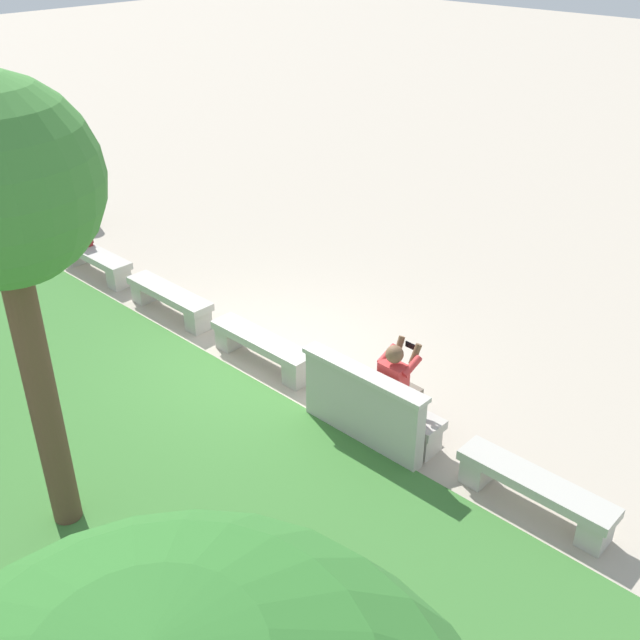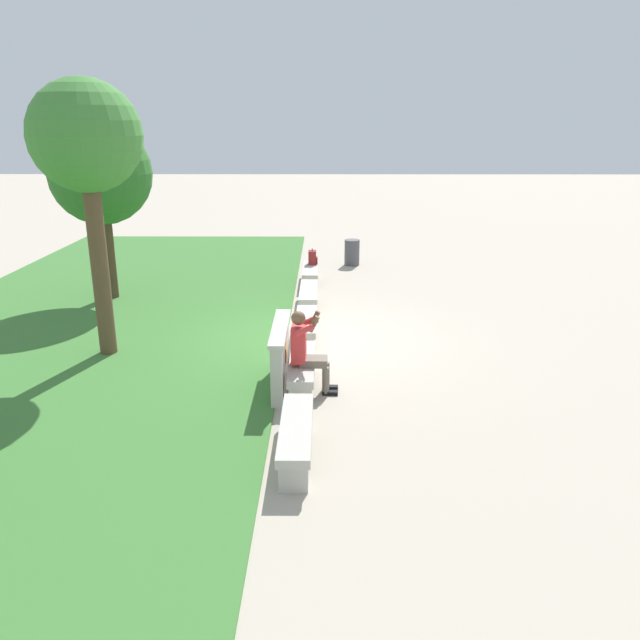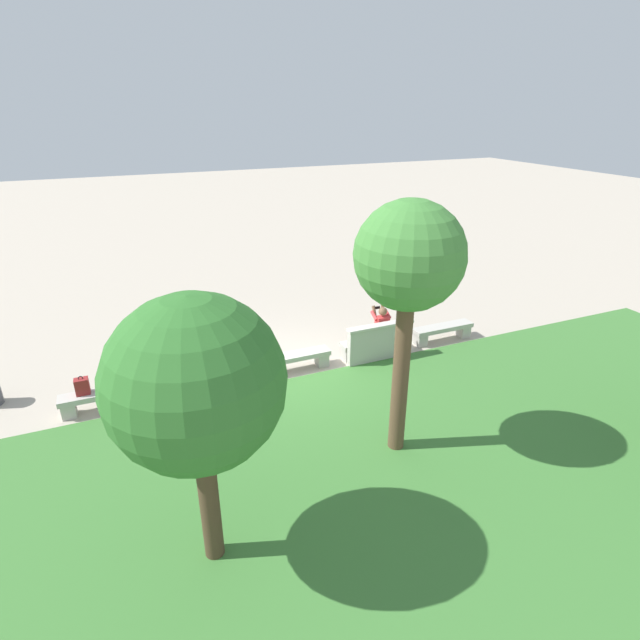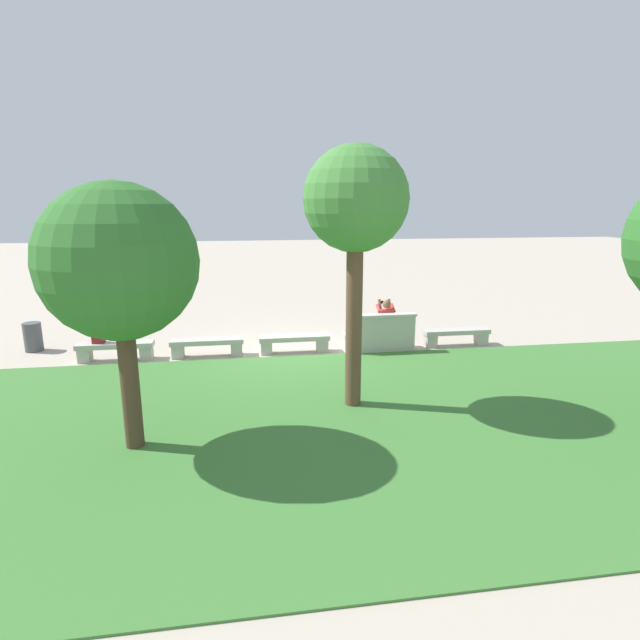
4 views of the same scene
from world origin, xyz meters
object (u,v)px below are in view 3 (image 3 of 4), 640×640
at_px(bench_mid, 295,360).
at_px(bench_far, 206,377).
at_px(tree_left_background, 196,384).
at_px(bench_near, 373,344).
at_px(bench_end, 104,397).
at_px(backpack, 82,386).
at_px(tree_behind_wall, 409,261).
at_px(bench_main, 442,331).
at_px(person_photographer, 380,327).

height_order(bench_mid, bench_far, same).
relative_size(bench_mid, tree_left_background, 0.44).
distance_m(bench_near, bench_far, 4.38).
xyz_separation_m(bench_near, bench_end, (6.57, 0.00, 0.00)).
relative_size(bench_mid, backpack, 4.20).
distance_m(bench_end, tree_left_background, 5.57).
bearing_deg(bench_end, bench_mid, 180.00).
bearing_deg(tree_behind_wall, bench_near, -111.89).
distance_m(bench_near, backpack, 6.96).
height_order(bench_far, tree_behind_wall, tree_behind_wall).
distance_m(bench_near, tree_behind_wall, 5.17).
bearing_deg(bench_far, bench_end, 0.00).
bearing_deg(bench_main, bench_mid, 0.00).
height_order(bench_end, person_photographer, person_photographer).
relative_size(bench_far, tree_left_background, 0.44).
bearing_deg(backpack, tree_left_background, 110.25).
height_order(person_photographer, tree_behind_wall, tree_behind_wall).
bearing_deg(tree_behind_wall, bench_far, -50.67).
height_order(bench_mid, tree_left_background, tree_left_background).
distance_m(person_photographer, backpack, 7.17).
xyz_separation_m(bench_far, backpack, (2.57, -0.04, 0.33)).
bearing_deg(bench_near, bench_main, 180.00).
bearing_deg(bench_mid, bench_near, 180.00).
relative_size(bench_main, tree_behind_wall, 0.38).
relative_size(bench_near, bench_mid, 1.00).
bearing_deg(tree_behind_wall, tree_left_background, 16.88).
xyz_separation_m(bench_near, bench_mid, (2.19, 0.00, 0.00)).
relative_size(backpack, tree_behind_wall, 0.09).
relative_size(bench_mid, person_photographer, 1.36).
bearing_deg(bench_far, person_photographer, -179.03).
distance_m(backpack, tree_left_background, 5.57).
bearing_deg(bench_main, backpack, -0.28).
relative_size(bench_far, tree_behind_wall, 0.38).
height_order(bench_main, bench_end, same).
bearing_deg(bench_mid, backpack, -0.53).
height_order(bench_near, tree_left_background, tree_left_background).
bearing_deg(tree_left_background, bench_far, -99.72).
bearing_deg(bench_main, person_photographer, -2.26).
relative_size(bench_main, tree_left_background, 0.44).
bearing_deg(bench_far, bench_mid, 180.00).
bearing_deg(person_photographer, bench_end, 0.66).
xyz_separation_m(person_photographer, backpack, (7.17, 0.03, -0.11)).
xyz_separation_m(bench_mid, tree_behind_wall, (-0.75, 3.59, 3.44)).
bearing_deg(bench_far, tree_left_background, 80.28).
height_order(bench_near, tree_behind_wall, tree_behind_wall).
distance_m(bench_mid, person_photographer, 2.45).
distance_m(backpack, tree_behind_wall, 7.29).
relative_size(bench_far, person_photographer, 1.36).
bearing_deg(bench_main, tree_left_background, 32.63).
distance_m(bench_far, backpack, 2.59).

